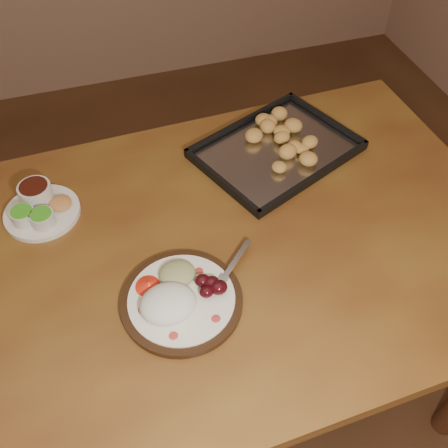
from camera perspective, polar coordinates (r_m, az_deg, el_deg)
name	(u,v)px	position (r m, az deg, el deg)	size (l,w,h in m)	color
ground	(139,436)	(1.74, -9.72, -22.74)	(4.00, 4.00, 0.00)	#55341D
dining_table	(197,274)	(1.21, -3.07, -5.70)	(1.53, 0.95, 0.75)	brown
dinner_plate	(178,298)	(1.03, -5.28, -8.40)	(0.31, 0.25, 0.06)	black
condiment_saucer	(39,207)	(1.26, -20.36, 1.82)	(0.18, 0.18, 0.06)	white
baking_tray	(277,149)	(1.35, 6.04, 8.53)	(0.48, 0.42, 0.04)	black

